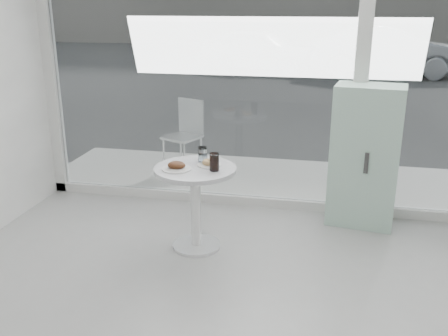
% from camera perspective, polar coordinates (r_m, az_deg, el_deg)
% --- Properties ---
extents(room_shell, '(6.00, 6.00, 6.00)m').
position_cam_1_polar(room_shell, '(1.65, -9.51, 9.97)').
color(room_shell, white).
rests_on(room_shell, ground).
extents(storefront, '(5.00, 0.14, 3.00)m').
position_cam_1_polar(storefront, '(5.13, 6.16, 13.56)').
color(storefront, silver).
rests_on(storefront, ground).
extents(main_table, '(0.72, 0.72, 0.77)m').
position_cam_1_polar(main_table, '(4.43, -3.27, -2.62)').
color(main_table, white).
rests_on(main_table, ground).
extents(patio_deck, '(5.60, 1.60, 0.05)m').
position_cam_1_polar(patio_deck, '(6.28, 5.72, -1.31)').
color(patio_deck, silver).
rests_on(patio_deck, ground).
extents(street, '(40.00, 24.00, 0.00)m').
position_cam_1_polar(street, '(18.22, 10.09, 11.46)').
color(street, '#3B3B3B').
rests_on(street, ground).
extents(mint_cabinet, '(0.70, 0.52, 1.40)m').
position_cam_1_polar(mint_cabinet, '(5.09, 15.81, 1.30)').
color(mint_cabinet, '#93BCA8').
rests_on(mint_cabinet, ground).
extents(patio_chair, '(0.52, 0.52, 0.92)m').
position_cam_1_polar(patio_chair, '(6.40, -4.39, 4.25)').
color(patio_chair, white).
rests_on(patio_chair, patio_deck).
extents(car_white, '(4.20, 2.59, 1.33)m').
position_cam_1_polar(car_white, '(16.58, 4.22, 13.34)').
color(car_white, silver).
rests_on(car_white, street).
extents(car_silver, '(4.45, 1.60, 1.46)m').
position_cam_1_polar(car_silver, '(15.96, 18.10, 12.53)').
color(car_silver, '#9B9DA2').
rests_on(car_silver, street).
extents(plate_fritter, '(0.26, 0.26, 0.07)m').
position_cam_1_polar(plate_fritter, '(4.30, -5.39, 0.18)').
color(plate_fritter, silver).
rests_on(plate_fritter, main_table).
extents(plate_donut, '(0.21, 0.21, 0.05)m').
position_cam_1_polar(plate_donut, '(4.39, -1.70, 0.53)').
color(plate_donut, silver).
rests_on(plate_donut, main_table).
extents(water_tumbler_a, '(0.08, 0.08, 0.13)m').
position_cam_1_polar(water_tumbler_a, '(4.52, -2.48, 1.55)').
color(water_tumbler_a, white).
rests_on(water_tumbler_a, main_table).
extents(water_tumbler_b, '(0.08, 0.08, 0.13)m').
position_cam_1_polar(water_tumbler_b, '(4.46, -2.43, 1.34)').
color(water_tumbler_b, white).
rests_on(water_tumbler_b, main_table).
extents(cola_glass, '(0.08, 0.08, 0.16)m').
position_cam_1_polar(cola_glass, '(4.24, -1.12, 0.66)').
color(cola_glass, white).
rests_on(cola_glass, main_table).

